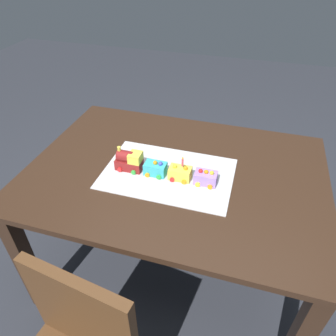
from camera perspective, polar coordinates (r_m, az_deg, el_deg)
name	(u,v)px	position (r m, az deg, el deg)	size (l,w,h in m)	color
ground_plane	(174,263)	(2.02, 1.06, -17.10)	(8.00, 8.00, 0.00)	#2D3038
dining_table	(175,187)	(1.55, 1.32, -3.49)	(1.40, 1.00, 0.74)	#382316
cake_board	(168,173)	(1.45, 0.00, -1.00)	(0.60, 0.40, 0.00)	silver
cake_locomotive	(129,161)	(1.46, -7.15, 1.36)	(0.14, 0.08, 0.12)	maroon
cake_car_tanker_turquoise	(155,168)	(1.44, -2.32, -0.09)	(0.10, 0.08, 0.07)	#38B7C6
cake_car_hopper_lemon	(180,173)	(1.41, 2.22, -0.93)	(0.10, 0.08, 0.07)	#F4E04C
cake_car_caboose_lavender	(206,178)	(1.39, 6.93, -1.77)	(0.10, 0.08, 0.07)	#AD84E0
birthday_candle	(183,161)	(1.37, 2.69, 1.23)	(0.01, 0.01, 0.05)	#F24C59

